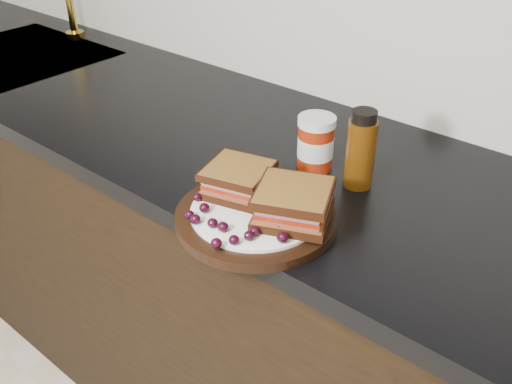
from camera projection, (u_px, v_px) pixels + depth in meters
base_cabinets at (291, 325)px, 1.42m from camera, size 3.96×0.58×0.86m
countertop at (298, 169)px, 1.18m from camera, size 3.98×0.60×0.04m
sink at (24, 69)px, 1.76m from camera, size 0.50×0.42×0.16m
plate at (256, 217)px, 0.98m from camera, size 0.28×0.28×0.02m
sandwich_left at (238, 179)px, 1.01m from camera, size 0.13×0.13×0.05m
sandwich_right at (293, 203)px, 0.94m from camera, size 0.16×0.16×0.06m
grape_0 at (197, 197)px, 1.00m from camera, size 0.02×0.02×0.02m
grape_1 at (204, 208)px, 0.97m from camera, size 0.02×0.02×0.02m
grape_2 at (189, 215)px, 0.95m from camera, size 0.02×0.02×0.02m
grape_3 at (195, 219)px, 0.94m from camera, size 0.02×0.02×0.02m
grape_4 at (213, 223)px, 0.93m from camera, size 0.02×0.02×0.02m
grape_5 at (223, 227)px, 0.92m from camera, size 0.02×0.02×0.02m
grape_6 at (216, 243)px, 0.88m from camera, size 0.02×0.02×0.02m
grape_7 at (234, 240)px, 0.89m from camera, size 0.02×0.02×0.02m
grape_8 at (249, 236)px, 0.90m from camera, size 0.02×0.02×0.02m
grape_9 at (255, 231)px, 0.91m from camera, size 0.02×0.02×0.02m
grape_10 at (283, 237)px, 0.89m from camera, size 0.02×0.02×0.02m
grape_11 at (280, 227)px, 0.92m from camera, size 0.02×0.02×0.02m
grape_12 at (291, 228)px, 0.92m from camera, size 0.02×0.02×0.02m
grape_13 at (310, 220)px, 0.94m from camera, size 0.02×0.02×0.02m
grape_14 at (301, 215)px, 0.95m from camera, size 0.02×0.02×0.01m
grape_15 at (288, 209)px, 0.96m from camera, size 0.02×0.02×0.02m
grape_16 at (246, 181)px, 1.04m from camera, size 0.02×0.02×0.02m
grape_17 at (242, 187)px, 1.02m from camera, size 0.02×0.02×0.02m
grape_18 at (227, 181)px, 1.03m from camera, size 0.02×0.02×0.02m
grape_19 at (223, 186)px, 1.02m from camera, size 0.02×0.02×0.02m
grape_20 at (224, 197)px, 0.99m from camera, size 0.02×0.02×0.02m
grape_21 at (249, 191)px, 1.01m from camera, size 0.02×0.02×0.01m
grape_22 at (238, 189)px, 1.02m from camera, size 0.02×0.02×0.01m
grape_23 at (217, 183)px, 1.03m from camera, size 0.02×0.02×0.02m
condiment_jar at (316, 143)px, 1.12m from camera, size 0.09×0.09×0.11m
oil_bottle at (361, 149)px, 1.05m from camera, size 0.06×0.06×0.15m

